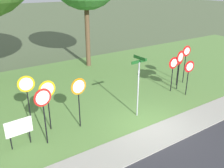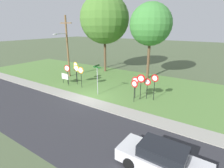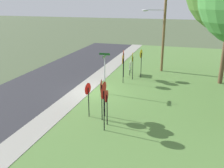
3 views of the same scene
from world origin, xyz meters
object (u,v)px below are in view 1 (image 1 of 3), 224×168
Objects in this scene: stop_sign_near_left at (79,92)px; notice_board at (19,129)px; yield_sign_near_right at (180,61)px; yield_sign_center at (173,66)px; yield_sign_far_right at (186,55)px; stop_sign_far_left at (27,91)px; street_name_post at (138,82)px; stop_sign_near_right at (48,95)px; yield_sign_far_left at (179,63)px; stop_sign_far_center at (43,104)px; yield_sign_near_left at (189,70)px.

stop_sign_near_left is 2.89m from notice_board.
yield_sign_near_right is 0.61m from yield_sign_center.
yield_sign_center is at bearing 170.88° from yield_sign_near_right.
yield_sign_far_right is 2.05× the size of notice_board.
street_name_post reaches higher than stop_sign_far_left.
stop_sign_near_right is 1.16× the size of yield_sign_far_left.
yield_sign_far_right reaches higher than stop_sign_far_center.
yield_sign_near_left is at bearing 1.90° from street_name_post.
yield_sign_near_right is 0.98× the size of yield_sign_far_right.
yield_sign_near_right is at bearing 0.11° from notice_board.
yield_sign_near_right is at bearing 4.80° from yield_sign_center.
stop_sign_far_center is 10.18m from yield_sign_far_right.
yield_sign_near_right is 1.13× the size of yield_sign_center.
stop_sign_far_center is 0.81× the size of street_name_post.
yield_sign_near_right is 1.27m from yield_sign_far_right.
yield_sign_near_left reaches higher than notice_board.
yield_sign_near_left is 0.69× the size of street_name_post.
street_name_post is (-5.42, -1.73, -0.06)m from yield_sign_far_right.
stop_sign_far_left is 1.03× the size of yield_sign_near_right.
notice_board is at bearing -118.22° from stop_sign_far_left.
stop_sign_far_center is at bearing -173.40° from stop_sign_near_left.
stop_sign_near_left is at bearing -174.25° from yield_sign_near_left.
yield_sign_far_right reaches higher than notice_board.
stop_sign_near_right reaches higher than yield_sign_near_left.
stop_sign_far_left reaches higher than notice_board.
yield_sign_near_right is (9.11, -0.61, -0.02)m from stop_sign_far_left.
yield_sign_center is (-0.56, -0.02, -0.24)m from yield_sign_near_right.
stop_sign_far_center is at bearing -170.43° from yield_sign_center.
yield_sign_far_right is 1.16× the size of yield_sign_center.
stop_sign_far_center is 0.98× the size of yield_sign_far_right.
stop_sign_near_right reaches higher than yield_sign_far_left.
yield_sign_near_right reaches higher than yield_sign_far_left.
stop_sign_far_left is at bearing -176.69° from yield_sign_far_right.
notice_board is at bearing -173.78° from yield_sign_center.
stop_sign_near_left is at bearing -24.69° from stop_sign_far_left.
stop_sign_far_left is at bearing 179.10° from yield_sign_far_left.
street_name_post is at bearing -9.84° from notice_board.
yield_sign_center is at bearing 2.28° from stop_sign_far_left.
yield_sign_near_left is (6.95, -0.35, -0.20)m from stop_sign_near_left.
yield_sign_near_right is (0.22, 0.92, 0.29)m from yield_sign_near_left.
yield_sign_center reaches higher than notice_board.
stop_sign_far_left is 9.58m from yield_sign_far_left.
stop_sign_near_left is 0.95× the size of yield_sign_far_right.
stop_sign_far_center is (-1.76, -0.40, 0.05)m from stop_sign_near_left.
stop_sign_near_right reaches higher than yield_sign_center.
stop_sign_far_left reaches higher than yield_sign_far_left.
yield_sign_near_right is 0.75m from yield_sign_far_left.
stop_sign_far_center is 1.14× the size of yield_sign_center.
stop_sign_near_left is at bearing -168.76° from yield_sign_far_right.
yield_sign_far_left is at bearing 5.63° from stop_sign_far_left.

